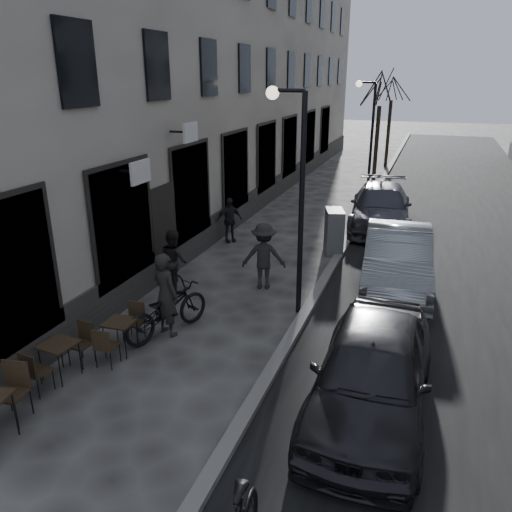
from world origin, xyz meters
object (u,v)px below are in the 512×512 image
Objects in this scene: streetlamp_near at (295,180)px; tree_far at (392,86)px; streetlamp_far at (368,128)px; pedestrian_near at (174,260)px; bistro_set_b at (60,357)px; car_near at (372,371)px; bistro_set_c at (121,333)px; utility_cabinet at (334,232)px; pedestrian_far at (229,220)px; bicycle at (167,310)px; car_far at (381,207)px; pedestrian_mid at (264,256)px; car_mid at (397,258)px; tree_near at (381,89)px.

streetlamp_near is 0.89× the size of tree_far.
streetlamp_far is 3.15× the size of pedestrian_near.
streetlamp_far is 3.51× the size of bistro_set_b.
car_near is at bearing -84.86° from tree_far.
bistro_set_c is 7.91m from utility_cabinet.
bistro_set_c is 0.93× the size of pedestrian_far.
car_near is (2.25, -15.21, -2.39)m from streetlamp_far.
car_near reaches higher than bistro_set_b.
car_far reaches higher than bicycle.
pedestrian_mid is 0.37× the size of car_mid.
tree_far reaches higher than bistro_set_c.
bicycle is 4.65m from car_near.
streetlamp_far is at bearing 76.58° from bistro_set_c.
tree_near is at bearing -110.48° from pedestrian_mid.
pedestrian_near is 0.92× the size of pedestrian_mid.
bistro_set_b is (-3.34, -19.10, -4.23)m from tree_near.
pedestrian_mid is at bearing -128.09° from utility_cabinet.
tree_far is 1.26× the size of car_near.
car_near is at bearing -179.04° from pedestrian_near.
bistro_set_b reaches higher than bistro_set_c.
streetlamp_near reaches higher than bistro_set_c.
pedestrian_mid reaches higher than pedestrian_far.
pedestrian_far is at bearing 92.01° from bistro_set_c.
pedestrian_near is at bearing -102.49° from tree_near.
streetlamp_far is 3.65× the size of bistro_set_c.
car_mid reaches higher than pedestrian_far.
car_far is at bearing -124.17° from pedestrian_mid.
streetlamp_near is 3.98m from pedestrian_near.
bicycle reaches higher than bistro_set_b.
utility_cabinet is (0.06, -16.59, -3.96)m from tree_far.
pedestrian_near is at bearing 95.93° from bistro_set_b.
bistro_set_c is at bearing 71.78° from bistro_set_b.
streetlamp_near is 3.95m from bicycle.
bicycle is (-2.30, -22.97, -4.10)m from tree_far.
tree_far is 3.24× the size of pedestrian_mid.
bistro_set_b is 9.17m from utility_cabinet.
streetlamp_far is at bearing 100.83° from car_far.
pedestrian_mid is (1.16, 3.06, 0.31)m from bicycle.
streetlamp_far is at bearing 72.67° from utility_cabinet.
car_near is 0.87× the size of car_far.
tree_far is at bearing 89.90° from car_far.
pedestrian_far is (-2.32, 3.28, -0.13)m from pedestrian_mid.
pedestrian_far is (-3.51, -0.04, 0.05)m from utility_cabinet.
bicycle is 1.23× the size of pedestrian_mid.
car_far is (-1.02, 5.46, -0.02)m from car_mid.
utility_cabinet is 0.80× the size of pedestrian_mid.
tree_far reaches higher than pedestrian_near.
tree_far is at bearing -109.08° from pedestrian_mid.
car_near is (5.46, -3.41, -0.04)m from pedestrian_near.
utility_cabinet reaches higher than bistro_set_c.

